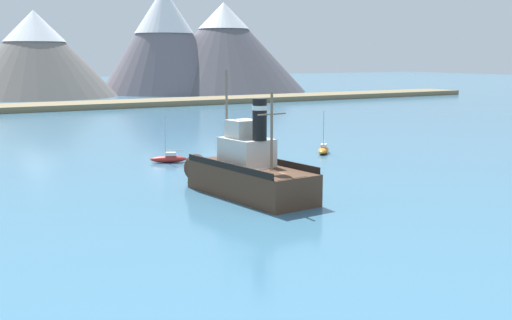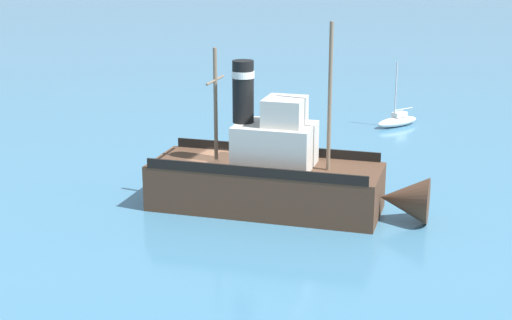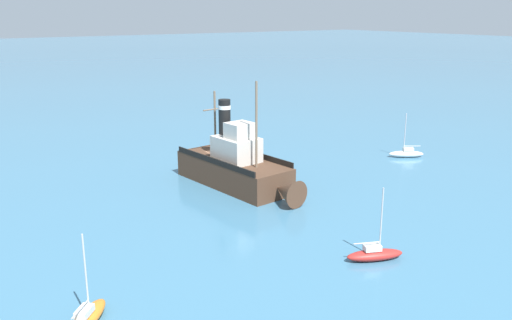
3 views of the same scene
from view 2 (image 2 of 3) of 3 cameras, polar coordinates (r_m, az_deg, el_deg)
name	(u,v)px [view 2 (image 2 of 3)]	position (r m, az deg, el deg)	size (l,w,h in m)	color
ground_plane	(220,199)	(43.00, -2.64, -2.83)	(600.00, 600.00, 0.00)	teal
old_tugboat	(277,176)	(40.76, 1.52, -1.19)	(5.63, 14.67, 9.90)	#4C3323
sailboat_white	(397,121)	(60.02, 10.24, 2.84)	(3.77, 3.03, 4.90)	white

